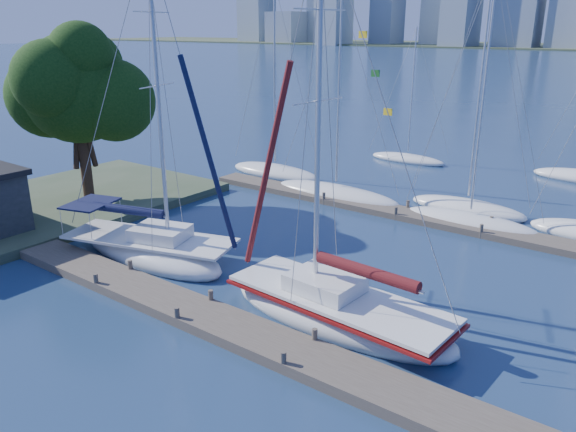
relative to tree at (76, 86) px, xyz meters
The scene contains 12 objects.
ground 18.49m from the tree, 21.58° to the right, with size 700.00×700.00×0.00m, color #182D4E.
near_dock 18.41m from the tree, 21.58° to the right, with size 26.00×2.00×0.40m, color #4D4338.
far_dock 21.51m from the tree, 28.77° to the left, with size 30.00×1.80×0.36m, color #4D4338.
shore 7.90m from the tree, 110.69° to the right, with size 12.00×22.00×0.50m, color #38472D.
tree is the anchor object (origin of this frame).
sailboat_navy 12.07m from the tree, 18.89° to the right, with size 9.56×5.49×14.82m.
sailboat_maroon 21.61m from the tree, ahead, with size 9.73×3.71×14.80m.
bg_boat_0 15.44m from the tree, 69.30° to the left, with size 7.92×2.58×14.11m.
bg_boat_1 17.28m from the tree, 42.35° to the left, with size 9.34×3.01×12.97m.
bg_boat_2 24.54m from the tree, 33.51° to the left, with size 7.16×2.44×14.64m.
bg_boat_3 24.20m from the tree, 27.08° to the left, with size 7.77×2.51×14.40m.
bg_boat_6 26.50m from the tree, 64.83° to the left, with size 6.68×4.36×10.98m.
Camera 1 is at (14.50, -13.37, 10.75)m, focal length 35.00 mm.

